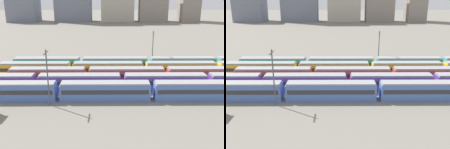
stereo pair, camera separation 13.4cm
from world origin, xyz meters
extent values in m
plane|color=slate|center=(0.00, 10.40, 0.00)|extent=(600.00, 600.00, 0.00)
cube|color=#4C70BC|center=(-2.39, 0.00, 1.70)|extent=(18.00, 3.00, 3.40)
cube|color=#2D2D33|center=(-2.39, 0.00, 2.11)|extent=(17.20, 3.06, 0.90)
cube|color=#939399|center=(-2.39, 0.00, 3.57)|extent=(17.60, 2.70, 0.35)
cube|color=#4C70BC|center=(16.51, 0.00, 1.70)|extent=(18.00, 3.00, 3.40)
cube|color=#2D2D33|center=(16.51, 0.00, 2.11)|extent=(17.20, 3.06, 0.90)
cube|color=#939399|center=(16.51, 0.00, 3.57)|extent=(17.60, 2.70, 0.35)
cube|color=#4C70BC|center=(35.41, 0.00, 1.70)|extent=(18.00, 3.00, 3.40)
cube|color=#2D2D33|center=(35.41, 0.00, 2.11)|extent=(17.20, 3.06, 0.90)
cube|color=#939399|center=(35.41, 0.00, 3.57)|extent=(17.60, 2.70, 0.35)
cube|color=#6B429E|center=(10.78, 5.20, 1.70)|extent=(18.00, 3.00, 3.40)
cube|color=#2D2D33|center=(10.78, 5.20, 2.11)|extent=(17.20, 3.06, 0.90)
cube|color=#939399|center=(10.78, 5.20, 3.57)|extent=(17.60, 2.70, 0.35)
cube|color=#6B429E|center=(29.68, 5.20, 1.70)|extent=(18.00, 3.00, 3.40)
cube|color=#2D2D33|center=(29.68, 5.20, 2.11)|extent=(17.20, 3.06, 0.90)
cube|color=#939399|center=(29.68, 5.20, 3.57)|extent=(17.60, 2.70, 0.35)
cube|color=#BC4C38|center=(2.57, 10.40, 1.70)|extent=(18.00, 3.00, 3.40)
cube|color=#2D2D33|center=(2.57, 10.40, 2.11)|extent=(17.20, 3.06, 0.90)
cube|color=#939399|center=(2.57, 10.40, 3.57)|extent=(17.60, 2.70, 0.35)
cube|color=#BC4C38|center=(21.47, 10.40, 1.70)|extent=(18.00, 3.00, 3.40)
cube|color=#2D2D33|center=(21.47, 10.40, 2.11)|extent=(17.20, 3.06, 0.90)
cube|color=#939399|center=(21.47, 10.40, 3.57)|extent=(17.60, 2.70, 0.35)
cube|color=#BC4C38|center=(40.37, 10.40, 1.70)|extent=(18.00, 3.00, 3.40)
cube|color=#2D2D33|center=(40.37, 10.40, 2.11)|extent=(17.20, 3.06, 0.90)
cube|color=#939399|center=(40.37, 10.40, 3.57)|extent=(17.60, 2.70, 0.35)
cube|color=yellow|center=(-1.90, 15.60, 1.70)|extent=(18.00, 3.00, 3.40)
cube|color=#2D2D33|center=(-1.90, 15.60, 2.11)|extent=(17.20, 3.06, 0.90)
cube|color=#939399|center=(-1.90, 15.60, 3.57)|extent=(17.60, 2.70, 0.35)
cube|color=yellow|center=(17.00, 15.60, 1.70)|extent=(18.00, 3.00, 3.40)
cube|color=#2D2D33|center=(17.00, 15.60, 2.11)|extent=(17.20, 3.06, 0.90)
cube|color=#939399|center=(17.00, 15.60, 3.57)|extent=(17.60, 2.70, 0.35)
cube|color=yellow|center=(35.90, 15.60, 1.70)|extent=(18.00, 3.00, 3.40)
cube|color=#2D2D33|center=(35.90, 15.60, 2.11)|extent=(17.20, 3.06, 0.90)
cube|color=#939399|center=(35.90, 15.60, 3.57)|extent=(17.60, 2.70, 0.35)
cube|color=teal|center=(0.02, 20.80, 1.70)|extent=(18.00, 3.00, 3.40)
cube|color=#2D2D33|center=(0.02, 20.80, 2.11)|extent=(17.20, 3.06, 0.90)
cube|color=#939399|center=(0.02, 20.80, 3.57)|extent=(17.60, 2.70, 0.35)
cube|color=teal|center=(18.92, 20.80, 1.70)|extent=(18.00, 3.00, 3.40)
cube|color=#2D2D33|center=(18.92, 20.80, 2.11)|extent=(17.20, 3.06, 0.90)
cube|color=#939399|center=(18.92, 20.80, 3.57)|extent=(17.60, 2.70, 0.35)
cube|color=teal|center=(37.82, 20.80, 1.70)|extent=(18.00, 3.00, 3.40)
cube|color=#2D2D33|center=(37.82, 20.80, 2.11)|extent=(17.20, 3.06, 0.90)
cube|color=#939399|center=(37.82, 20.80, 3.57)|extent=(17.60, 2.70, 0.35)
cylinder|color=#4C4C51|center=(29.78, 23.82, 5.33)|extent=(0.24, 0.24, 10.66)
cube|color=#47474C|center=(29.78, 23.82, 10.06)|extent=(0.16, 3.20, 0.16)
cylinder|color=#4C4C51|center=(5.82, -2.71, 5.48)|extent=(0.24, 0.24, 10.96)
cube|color=#47474C|center=(5.82, -2.71, 10.36)|extent=(0.16, 3.20, 0.16)
cube|color=slate|center=(-49.12, 156.80, 11.94)|extent=(21.76, 20.56, 23.88)
cube|color=gray|center=(51.40, 156.80, 13.55)|extent=(21.72, 13.19, 27.10)
camera|label=1|loc=(17.38, -48.02, 20.46)|focal=40.89mm
camera|label=2|loc=(17.52, -48.03, 20.46)|focal=40.89mm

